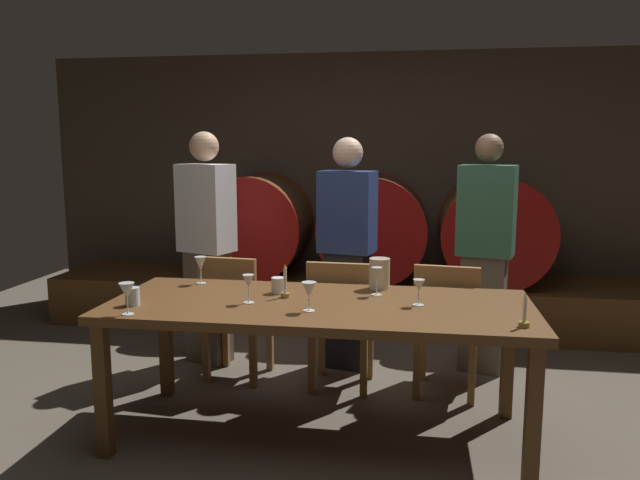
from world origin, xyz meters
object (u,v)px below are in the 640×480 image
at_px(wine_glass_center_left, 248,283).
at_px(cup_left, 132,296).
at_px(wine_barrel_right, 494,231).
at_px(wine_glass_center_right, 309,291).
at_px(wine_barrel_center, 374,228).
at_px(chair_right, 447,323).
at_px(guest_left, 207,246).
at_px(candle_left, 285,288).
at_px(wine_glass_far_right, 419,287).
at_px(candle_right, 524,318).
at_px(chair_center, 340,319).
at_px(chair_left, 234,312).
at_px(wine_glass_right, 377,275).
at_px(wine_glass_left, 201,265).
at_px(guest_center, 347,252).
at_px(wine_barrel_left, 257,226).
at_px(pitcher, 379,273).
at_px(guest_right, 485,252).
at_px(wine_glass_far_left, 127,291).
at_px(cup_right, 278,285).
at_px(dining_table, 319,315).

distance_m(wine_glass_center_left, cup_left, 0.62).
distance_m(wine_barrel_right, wine_glass_center_right, 2.66).
height_order(wine_barrel_center, chair_right, wine_barrel_center).
distance_m(chair_right, guest_left, 1.81).
height_order(candle_left, cup_left, candle_left).
bearing_deg(wine_barrel_right, wine_glass_far_right, -106.52).
xyz_separation_m(candle_right, wine_glass_center_right, (-1.04, 0.12, 0.06)).
relative_size(guest_left, wine_glass_far_right, 12.09).
distance_m(chair_center, candle_left, 0.71).
height_order(chair_left, wine_glass_right, wine_glass_right).
relative_size(chair_right, wine_glass_left, 5.24).
bearing_deg(guest_center, wine_barrel_right, -124.39).
bearing_deg(chair_left, cup_left, 79.48).
height_order(wine_barrel_left, pitcher, wine_barrel_left).
height_order(guest_right, wine_glass_far_left, guest_right).
bearing_deg(chair_right, guest_left, -6.53).
bearing_deg(wine_glass_far_right, cup_right, 169.04).
distance_m(candle_left, wine_glass_right, 0.52).
xyz_separation_m(wine_glass_left, cup_left, (-0.18, -0.56, -0.07)).
height_order(wine_glass_center_left, wine_glass_right, wine_glass_right).
relative_size(guest_center, pitcher, 9.14).
bearing_deg(wine_glass_far_right, guest_center, 114.81).
relative_size(wine_barrel_center, cup_left, 9.55).
distance_m(dining_table, candle_right, 1.07).
height_order(guest_left, wine_glass_center_left, guest_left).
bearing_deg(chair_left, candle_right, 154.88).
relative_size(guest_left, wine_glass_right, 10.57).
xyz_separation_m(candle_left, wine_glass_right, (0.50, 0.13, 0.06)).
height_order(wine_barrel_left, chair_left, wine_barrel_left).
xyz_separation_m(chair_right, cup_left, (-1.69, -0.87, 0.33)).
bearing_deg(guest_left, wine_barrel_right, -132.26).
relative_size(wine_barrel_left, dining_table, 0.41).
distance_m(wine_glass_far_left, wine_glass_center_left, 0.63).
bearing_deg(wine_glass_right, candle_left, -165.46).
bearing_deg(guest_left, wine_glass_left, 126.63).
distance_m(guest_center, guest_right, 0.97).
xyz_separation_m(wine_glass_far_left, cup_right, (0.65, 0.56, -0.07)).
bearing_deg(chair_left, chair_center, -179.11).
relative_size(chair_left, wine_glass_left, 5.24).
distance_m(candle_right, wine_glass_center_right, 1.05).
height_order(wine_barrel_right, chair_left, wine_barrel_right).
height_order(pitcher, wine_glass_far_right, pitcher).
bearing_deg(candle_left, pitcher, 30.46).
height_order(chair_left, cup_left, chair_left).
distance_m(dining_table, guest_left, 1.47).
bearing_deg(wine_glass_left, guest_left, 106.23).
xyz_separation_m(wine_glass_right, wine_glass_far_right, (0.23, -0.19, -0.01)).
bearing_deg(guest_right, wine_barrel_left, -12.79).
xyz_separation_m(dining_table, wine_glass_center_right, (-0.02, -0.19, 0.18)).
xyz_separation_m(chair_left, chair_center, (0.74, -0.06, 0.00)).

